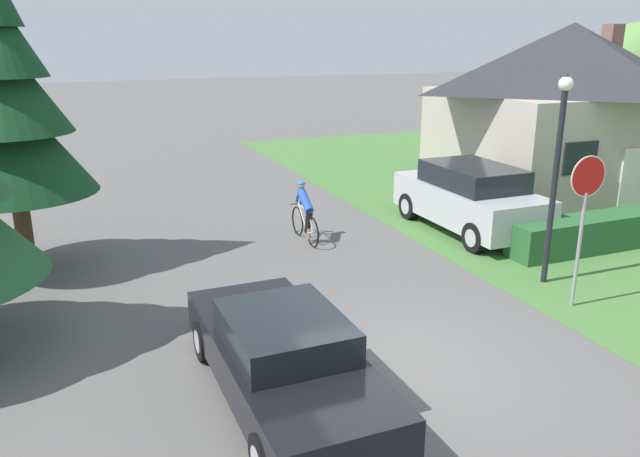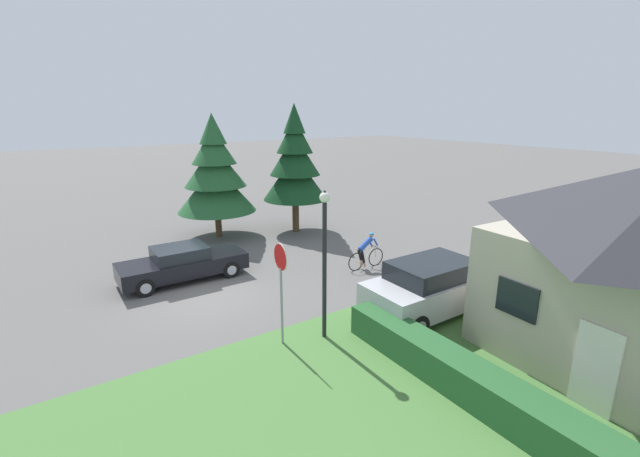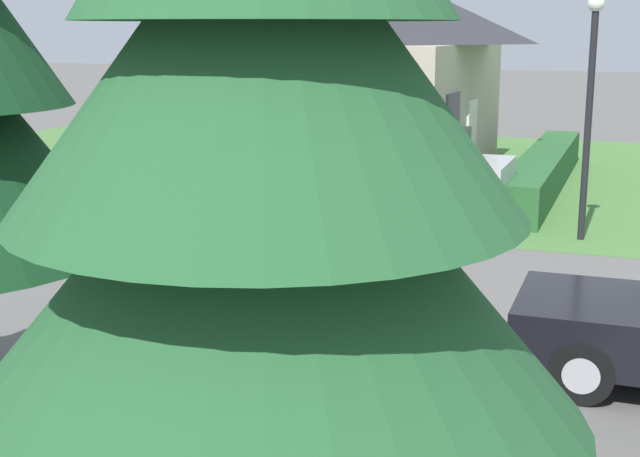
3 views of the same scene
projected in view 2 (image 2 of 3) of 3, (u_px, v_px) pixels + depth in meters
The scene contains 9 objects.
ground_plane at pixel (206, 295), 15.18m from camera, with size 140.00×140.00×0.00m, color #5B5956.
hedge_row at pixel (510, 406), 8.88m from camera, with size 9.69×0.90×0.85m, color #285B2D.
sedan_left_lane at pixel (183, 263), 16.41m from camera, with size 1.84×4.71×1.35m.
cyclist at pixel (366, 251), 17.62m from camera, with size 0.44×1.83×1.52m.
parked_suv_right at pixel (432, 287), 13.62m from camera, with size 2.07×4.59×1.80m.
stop_sign at pixel (281, 273), 11.52m from camera, with size 0.77×0.07×2.95m.
street_lamp at pixel (325, 249), 11.72m from camera, with size 0.29×0.29×4.32m.
conifer_tall_near at pixel (215, 174), 21.38m from camera, with size 3.92×3.92×6.22m.
conifer_tall_far at pixel (295, 163), 22.25m from camera, with size 3.37×3.37×6.70m.
Camera 2 is at (13.90, -4.32, 6.37)m, focal length 24.00 mm.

